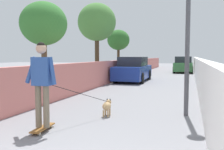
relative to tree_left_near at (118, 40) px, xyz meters
name	(u,v)px	position (x,y,z in m)	size (l,w,h in m)	color
ground_plane	(155,82)	(-5.00, -3.77, -2.91)	(80.00, 80.00, 0.00)	gray
wall_left	(106,72)	(-7.00, -1.22, -2.25)	(48.00, 0.30, 1.30)	#CC726B
fence_right	(200,73)	(-7.00, -6.33, -2.18)	(48.00, 0.30, 1.45)	white
tree_left_near	(118,40)	(0.00, 0.00, 0.00)	(1.87, 1.87, 3.79)	#473523
tree_left_mid	(97,23)	(-6.00, -0.32, 0.72)	(2.33, 2.33, 4.81)	#473523
tree_left_far	(44,24)	(-11.50, -0.03, -0.01)	(1.94, 1.94, 3.83)	brown
lamp_post	(188,8)	(-13.80, -5.78, -0.07)	(0.36, 0.36, 4.12)	#4C4C51
skateboard	(43,128)	(-16.19, -2.88, -2.84)	(0.81, 0.27, 0.08)	brown
person_skateboarder	(42,78)	(-16.19, -2.88, -1.76)	(0.25, 0.71, 1.80)	#726651
dog	(107,106)	(-14.48, -3.75, -2.63)	(2.00, 1.01, 1.06)	tan
car_near	(133,70)	(-4.95, -2.37, -2.19)	(4.37, 1.80, 1.54)	navy
car_far	(183,65)	(4.67, -5.18, -2.19)	(3.95, 1.80, 1.54)	#336B38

